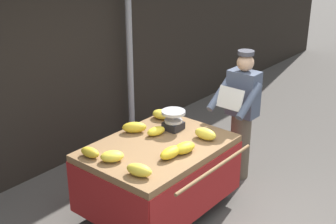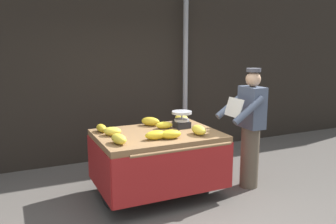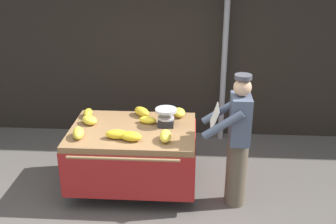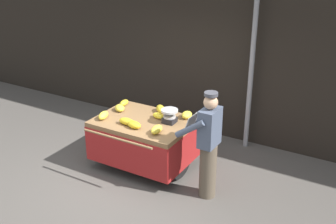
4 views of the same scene
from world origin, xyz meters
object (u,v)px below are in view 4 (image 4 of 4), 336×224
weighing_scale (170,116)px  banana_bunch_7 (127,121)px  vendor_person (208,145)px  street_pole (251,68)px  banana_bunch_2 (124,103)px  banana_bunch_5 (161,109)px  banana_bunch_3 (103,115)px  banana_bunch_8 (158,116)px  banana_cart (144,132)px  banana_bunch_6 (134,125)px  banana_bunch_0 (157,129)px  banana_bunch_4 (187,115)px  banana_bunch_1 (120,108)px

weighing_scale → banana_bunch_7: (-0.56, -0.42, -0.06)m
vendor_person → street_pole: bearing=91.8°
banana_bunch_2 → banana_bunch_5: (0.74, 0.07, 0.01)m
banana_bunch_3 → banana_bunch_7: bearing=0.4°
street_pole → banana_bunch_8: 1.90m
banana_cart → banana_bunch_2: bearing=151.7°
banana_bunch_2 → vendor_person: (1.97, -0.62, -0.06)m
banana_cart → banana_bunch_3: size_ratio=6.07×
banana_bunch_6 → banana_bunch_7: 0.18m
banana_bunch_3 → vendor_person: 1.93m
banana_bunch_2 → banana_bunch_7: 0.83m
banana_bunch_3 → street_pole: bearing=45.7°
banana_bunch_0 → banana_bunch_3: size_ratio=0.99×
banana_cart → weighing_scale: bearing=16.6°
weighing_scale → banana_bunch_6: weighing_scale is taller
banana_bunch_7 → banana_bunch_0: bearing=-2.2°
vendor_person → banana_bunch_2: bearing=162.6°
banana_bunch_5 → vendor_person: bearing=-29.0°
vendor_person → banana_cart: bearing=168.6°
banana_bunch_8 → banana_bunch_4: bearing=32.9°
banana_cart → banana_bunch_8: 0.37m
banana_bunch_1 → banana_bunch_3: size_ratio=0.89×
banana_bunch_2 → weighing_scale: bearing=-12.0°
banana_cart → banana_bunch_3: banana_bunch_3 is taller
banana_cart → banana_bunch_0: bearing=-35.3°
street_pole → banana_bunch_5: (-1.18, -1.19, -0.61)m
weighing_scale → banana_bunch_5: bearing=139.8°
banana_bunch_6 → banana_bunch_4: bearing=54.9°
banana_bunch_8 → banana_bunch_2: bearing=168.1°
banana_bunch_5 → banana_bunch_8: 0.26m
weighing_scale → banana_bunch_2: weighing_scale is taller
street_pole → banana_bunch_3: street_pole is taller
banana_cart → banana_bunch_5: (0.07, 0.42, 0.29)m
weighing_scale → banana_bunch_0: 0.45m
banana_bunch_5 → banana_bunch_6: 0.76m
banana_bunch_2 → banana_bunch_4: banana_bunch_4 is taller
banana_cart → banana_bunch_4: bearing=37.3°
banana_bunch_5 → weighing_scale: bearing=-40.2°
weighing_scale → banana_bunch_0: weighing_scale is taller
banana_bunch_3 → banana_bunch_6: size_ratio=1.00×
banana_bunch_5 → banana_bunch_7: (-0.21, -0.72, -0.01)m
vendor_person → weighing_scale: bearing=156.3°
banana_bunch_7 → vendor_person: size_ratio=0.17×
banana_bunch_1 → banana_bunch_4: size_ratio=0.99×
banana_cart → banana_bunch_3: (-0.62, -0.30, 0.29)m
banana_bunch_0 → banana_bunch_5: (-0.37, 0.74, -0.00)m
banana_bunch_8 → vendor_person: vendor_person is taller
street_pole → banana_bunch_2: size_ratio=13.43×
banana_bunch_6 → banana_bunch_5: bearing=86.9°
street_pole → banana_bunch_4: bearing=-119.7°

